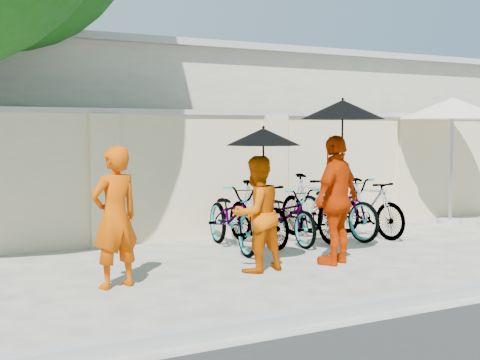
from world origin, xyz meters
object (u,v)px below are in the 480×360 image
monk_left (115,217)px  monk_center (256,214)px  patio_umbrella (453,110)px  monk_right (337,200)px

monk_left → monk_center: monk_left is taller
monk_left → patio_umbrella: 7.48m
monk_left → monk_right: monk_right is taller
monk_center → patio_umbrella: (5.31, 1.90, 1.41)m
monk_right → patio_umbrella: size_ratio=0.72×
monk_left → patio_umbrella: size_ratio=0.67×
monk_center → monk_left: bearing=-9.8°
monk_center → patio_umbrella: 5.81m
monk_left → patio_umbrella: bearing=-179.0°
monk_center → monk_right: 1.16m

